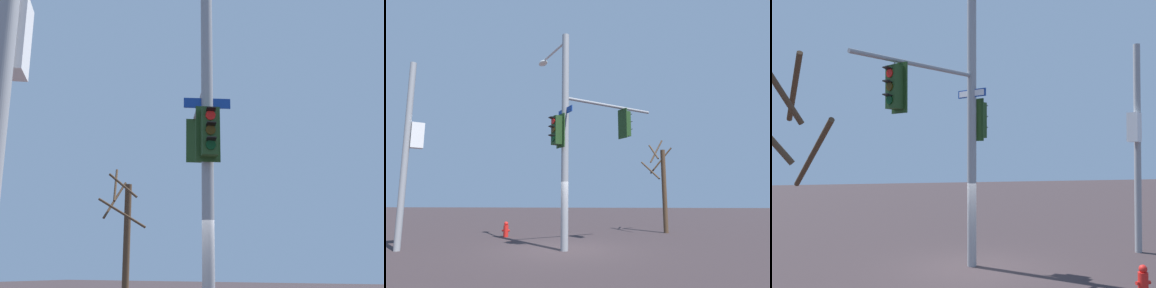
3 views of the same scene
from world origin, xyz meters
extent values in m
cylinder|color=gray|center=(0.05, -0.28, 4.21)|extent=(0.28, 0.28, 8.43)
cylinder|color=gray|center=(1.86, 0.92, 5.77)|extent=(3.69, 2.49, 0.12)
cube|color=#1E3D19|center=(2.55, 1.37, 5.07)|extent=(0.45, 0.47, 1.10)
cube|color=#1E3D19|center=(2.41, 1.27, 5.07)|extent=(0.36, 0.48, 1.30)
cylinder|color=red|center=(2.68, 1.47, 5.41)|extent=(0.15, 0.20, 0.22)
cube|color=black|center=(2.75, 1.51, 5.53)|extent=(0.25, 0.26, 0.06)
cylinder|color=#352504|center=(2.68, 1.47, 5.07)|extent=(0.15, 0.20, 0.22)
cube|color=black|center=(2.75, 1.51, 5.19)|extent=(0.25, 0.26, 0.06)
cylinder|color=black|center=(2.68, 1.47, 4.73)|extent=(0.15, 0.20, 0.22)
cube|color=black|center=(2.75, 1.51, 4.85)|extent=(0.25, 0.26, 0.06)
cylinder|color=gray|center=(2.55, 1.37, 5.70)|extent=(0.04, 0.04, 0.15)
cube|color=#1E3D19|center=(-0.25, -0.48, 4.43)|extent=(0.46, 0.47, 1.10)
cube|color=#1E3D19|center=(-0.11, -0.38, 4.43)|extent=(0.37, 0.47, 1.30)
cylinder|color=red|center=(-0.38, -0.58, 4.77)|extent=(0.16, 0.19, 0.22)
cube|color=black|center=(-0.44, -0.62, 4.89)|extent=(0.25, 0.26, 0.06)
cylinder|color=#352504|center=(-0.38, -0.58, 4.43)|extent=(0.16, 0.19, 0.22)
cube|color=black|center=(-0.44, -0.62, 4.55)|extent=(0.25, 0.26, 0.06)
cylinder|color=black|center=(-0.38, -0.58, 4.09)|extent=(0.16, 0.19, 0.22)
cube|color=black|center=(-0.44, -0.62, 4.21)|extent=(0.25, 0.26, 0.06)
cube|color=navy|center=(0.05, -0.28, 5.23)|extent=(0.63, 0.94, 0.24)
cube|color=white|center=(0.07, -0.27, 5.23)|extent=(0.55, 0.84, 0.18)
cylinder|color=gray|center=(-6.01, -0.63, 3.61)|extent=(0.23, 0.23, 7.22)
cube|color=white|center=(-5.74, -0.43, 4.30)|extent=(0.58, 0.56, 0.99)
cylinder|color=#493524|center=(5.00, 5.48, 2.25)|extent=(0.25, 0.25, 4.51)
cylinder|color=#493524|center=(5.01, 6.10, 3.97)|extent=(1.30, 0.12, 1.53)
cylinder|color=#493524|center=(4.21, 5.16, 3.35)|extent=(0.74, 1.65, 1.09)
cylinder|color=#493524|center=(4.47, 5.35, 4.38)|extent=(0.37, 1.13, 0.95)
cylinder|color=#493524|center=(4.73, 5.88, 4.48)|extent=(0.90, 0.65, 1.38)
camera|label=1|loc=(-9.55, -5.05, 1.48)|focal=45.01mm
camera|label=2|loc=(1.17, -12.03, 2.00)|focal=29.18mm
camera|label=3|loc=(3.62, 12.52, 3.35)|focal=40.96mm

